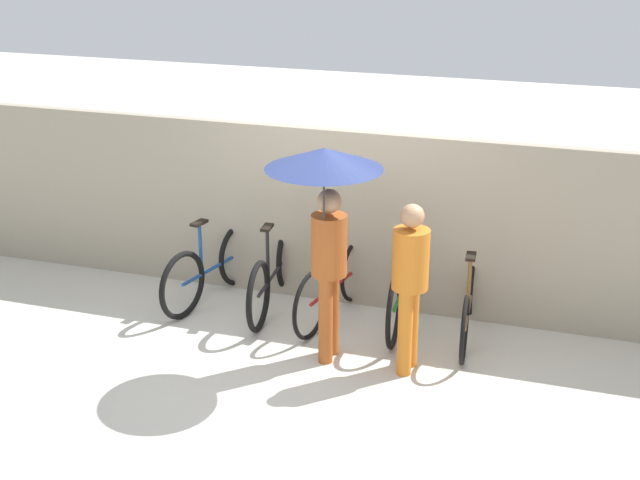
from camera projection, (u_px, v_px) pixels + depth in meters
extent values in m
plane|color=beige|center=(290.00, 377.00, 7.88)|extent=(30.00, 30.00, 0.00)
cube|color=gray|center=(347.00, 218.00, 9.09)|extent=(10.70, 0.12, 1.84)
torus|color=black|center=(239.00, 254.00, 9.71)|extent=(0.20, 0.70, 0.70)
torus|color=black|center=(182.00, 285.00, 8.91)|extent=(0.20, 0.70, 0.70)
cylinder|color=#19478C|center=(212.00, 269.00, 9.31)|extent=(0.23, 0.98, 0.04)
cylinder|color=#19478C|center=(200.00, 250.00, 9.07)|extent=(0.04, 0.04, 0.55)
cube|color=black|center=(199.00, 223.00, 8.97)|extent=(0.13, 0.21, 0.03)
cylinder|color=#19478C|center=(237.00, 224.00, 9.59)|extent=(0.04, 0.04, 0.70)
cylinder|color=#19478C|center=(236.00, 193.00, 9.46)|extent=(0.44, 0.11, 0.03)
torus|color=black|center=(287.00, 256.00, 9.65)|extent=(0.13, 0.71, 0.71)
torus|color=black|center=(258.00, 296.00, 8.64)|extent=(0.13, 0.71, 0.71)
cylinder|color=black|center=(273.00, 275.00, 9.15)|extent=(0.15, 1.10, 0.04)
cylinder|color=black|center=(268.00, 256.00, 8.87)|extent=(0.04, 0.04, 0.57)
cube|color=black|center=(267.00, 227.00, 8.76)|extent=(0.11, 0.21, 0.03)
cylinder|color=black|center=(286.00, 227.00, 9.53)|extent=(0.04, 0.04, 0.67)
cylinder|color=black|center=(286.00, 197.00, 9.41)|extent=(0.44, 0.07, 0.03)
torus|color=black|center=(356.00, 270.00, 9.32)|extent=(0.15, 0.68, 0.68)
torus|color=black|center=(311.00, 305.00, 8.49)|extent=(0.15, 0.68, 0.68)
cylinder|color=maroon|center=(334.00, 287.00, 8.90)|extent=(0.20, 0.99, 0.04)
cylinder|color=maroon|center=(326.00, 264.00, 8.65)|extent=(0.04, 0.04, 0.61)
cube|color=black|center=(326.00, 234.00, 8.54)|extent=(0.12, 0.21, 0.03)
cylinder|color=maroon|center=(356.00, 240.00, 9.20)|extent=(0.04, 0.04, 0.67)
cylinder|color=maroon|center=(357.00, 209.00, 9.08)|extent=(0.44, 0.10, 0.03)
torus|color=black|center=(410.00, 269.00, 9.27)|extent=(0.11, 0.73, 0.73)
torus|color=black|center=(394.00, 311.00, 8.32)|extent=(0.11, 0.73, 0.73)
cylinder|color=#19662D|center=(402.00, 289.00, 8.79)|extent=(0.12, 1.05, 0.04)
cylinder|color=#19662D|center=(400.00, 272.00, 8.54)|extent=(0.04, 0.04, 0.51)
cube|color=black|center=(401.00, 246.00, 8.44)|extent=(0.11, 0.21, 0.03)
cylinder|color=#19662D|center=(411.00, 239.00, 9.15)|extent=(0.04, 0.04, 0.67)
cylinder|color=#19662D|center=(412.00, 208.00, 9.04)|extent=(0.44, 0.06, 0.03)
torus|color=black|center=(473.00, 284.00, 9.02)|extent=(0.10, 0.64, 0.64)
torus|color=black|center=(464.00, 330.00, 8.04)|extent=(0.10, 0.64, 0.64)
cylinder|color=brown|center=(469.00, 306.00, 8.53)|extent=(0.13, 1.08, 0.04)
cylinder|color=brown|center=(469.00, 286.00, 8.25)|extent=(0.04, 0.04, 0.57)
cube|color=black|center=(471.00, 256.00, 8.15)|extent=(0.11, 0.21, 0.03)
cylinder|color=brown|center=(475.00, 249.00, 8.89)|extent=(0.04, 0.04, 0.75)
cylinder|color=brown|center=(477.00, 214.00, 8.75)|extent=(0.44, 0.07, 0.03)
cylinder|color=#9E4C1E|center=(332.00, 313.00, 8.16)|extent=(0.13, 0.13, 0.83)
cylinder|color=#9E4C1E|center=(326.00, 321.00, 8.00)|extent=(0.13, 0.13, 0.83)
cylinder|color=#9E4C1E|center=(329.00, 245.00, 7.84)|extent=(0.32, 0.32, 0.56)
sphere|color=tan|center=(329.00, 201.00, 7.70)|extent=(0.22, 0.22, 0.22)
cylinder|color=#332D28|center=(324.00, 209.00, 7.58)|extent=(0.02, 0.02, 0.71)
cone|color=#19234C|center=(324.00, 158.00, 7.43)|extent=(1.01, 1.01, 0.18)
cylinder|color=#C66B1E|center=(411.00, 325.00, 7.95)|extent=(0.13, 0.13, 0.80)
cylinder|color=#C66B1E|center=(405.00, 334.00, 7.80)|extent=(0.13, 0.13, 0.80)
cylinder|color=#C66B1E|center=(411.00, 259.00, 7.64)|extent=(0.32, 0.32, 0.54)
sphere|color=tan|center=(412.00, 216.00, 7.50)|extent=(0.21, 0.21, 0.21)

